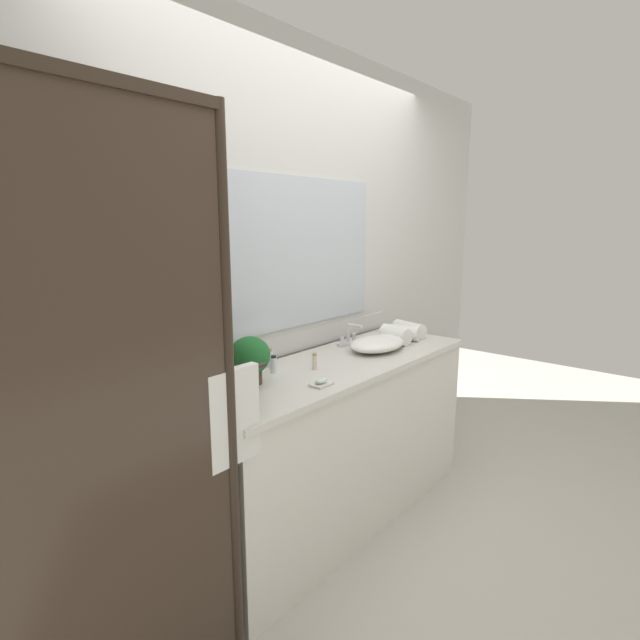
% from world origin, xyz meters
% --- Properties ---
extents(ground_plane, '(8.00, 8.00, 0.00)m').
position_xyz_m(ground_plane, '(0.00, 0.00, 0.00)').
color(ground_plane, '#B7B2A8').
extents(wall_back_with_mirror, '(4.40, 0.06, 2.60)m').
position_xyz_m(wall_back_with_mirror, '(0.00, 0.34, 1.30)').
color(wall_back_with_mirror, silver).
rests_on(wall_back_with_mirror, ground_plane).
extents(vanity_cabinet, '(1.80, 0.58, 0.90)m').
position_xyz_m(vanity_cabinet, '(0.00, 0.01, 0.45)').
color(vanity_cabinet, silver).
rests_on(vanity_cabinet, ground_plane).
extents(shower_enclosure, '(1.20, 0.59, 2.00)m').
position_xyz_m(shower_enclosure, '(-1.27, -0.19, 1.02)').
color(shower_enclosure, '#2D2319').
rests_on(shower_enclosure, ground_plane).
extents(sink_basin, '(0.39, 0.27, 0.08)m').
position_xyz_m(sink_basin, '(0.34, -0.02, 0.94)').
color(sink_basin, white).
rests_on(sink_basin, vanity_cabinet).
extents(faucet, '(0.17, 0.12, 0.13)m').
position_xyz_m(faucet, '(0.34, 0.18, 0.94)').
color(faucet, silver).
rests_on(faucet, vanity_cabinet).
extents(potted_plant, '(0.18, 0.18, 0.22)m').
position_xyz_m(potted_plant, '(-0.54, 0.09, 1.02)').
color(potted_plant, '#473828').
rests_on(potted_plant, vanity_cabinet).
extents(soap_dish, '(0.10, 0.07, 0.04)m').
position_xyz_m(soap_dish, '(-0.35, -0.18, 0.91)').
color(soap_dish, silver).
rests_on(soap_dish, vanity_cabinet).
extents(amenity_bottle_conditioner, '(0.03, 0.03, 0.10)m').
position_xyz_m(amenity_bottle_conditioner, '(-0.30, 0.20, 0.95)').
color(amenity_bottle_conditioner, silver).
rests_on(amenity_bottle_conditioner, vanity_cabinet).
extents(amenity_bottle_shampoo, '(0.03, 0.03, 0.09)m').
position_xyz_m(amenity_bottle_shampoo, '(-0.18, 0.01, 0.94)').
color(amenity_bottle_shampoo, silver).
rests_on(amenity_bottle_shampoo, vanity_cabinet).
extents(amenity_bottle_lotion, '(0.03, 0.03, 0.09)m').
position_xyz_m(amenity_bottle_lotion, '(-0.35, 0.13, 0.94)').
color(amenity_bottle_lotion, silver).
rests_on(amenity_bottle_lotion, vanity_cabinet).
extents(rolled_towel_near_edge, '(0.15, 0.24, 0.10)m').
position_xyz_m(rolled_towel_near_edge, '(0.76, 0.02, 0.95)').
color(rolled_towel_near_edge, white).
rests_on(rolled_towel_near_edge, vanity_cabinet).
extents(rolled_towel_middle, '(0.14, 0.25, 0.09)m').
position_xyz_m(rolled_towel_middle, '(0.65, 0.01, 0.95)').
color(rolled_towel_middle, white).
rests_on(rolled_towel_middle, vanity_cabinet).
extents(rolled_towel_far_edge, '(0.12, 0.19, 0.10)m').
position_xyz_m(rolled_towel_far_edge, '(0.54, -0.01, 0.95)').
color(rolled_towel_far_edge, white).
rests_on(rolled_towel_far_edge, vanity_cabinet).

